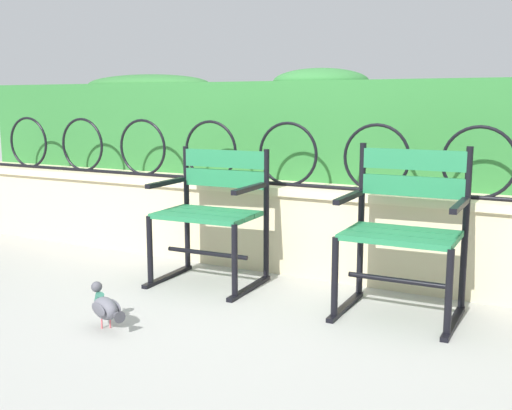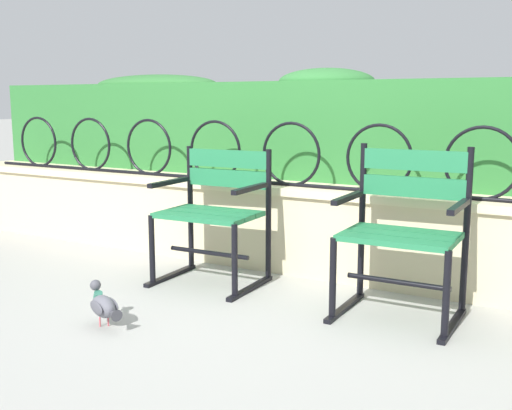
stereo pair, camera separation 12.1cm
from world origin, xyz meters
TOP-DOWN VIEW (x-y plane):
  - ground_plane at (0.00, 0.00)m, footprint 60.00×60.00m
  - stone_wall at (0.00, 0.78)m, footprint 6.33×0.41m
  - iron_arch_fence at (-0.09, 0.70)m, footprint 5.81×0.02m
  - hedge_row at (-0.01, 1.30)m, footprint 6.20×0.68m
  - park_chair_left at (-0.41, 0.28)m, footprint 0.65×0.55m
  - park_chair_right at (0.80, 0.26)m, footprint 0.63×0.53m
  - pigeon_near_chairs at (-0.44, -0.68)m, footprint 0.28×0.17m

SIDE VIEW (x-z plane):
  - ground_plane at x=0.00m, z-range 0.00..0.00m
  - pigeon_near_chairs at x=-0.44m, z-range 0.00..0.22m
  - stone_wall at x=0.00m, z-range 0.00..0.58m
  - park_chair_left at x=-0.41m, z-range 0.04..0.88m
  - park_chair_right at x=0.80m, z-range 0.02..0.92m
  - iron_arch_fence at x=-0.09m, z-range 0.56..0.98m
  - hedge_row at x=-0.01m, z-range 0.56..1.34m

